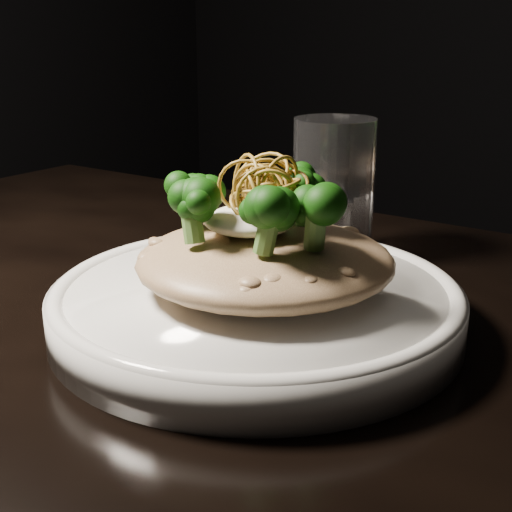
{
  "coord_description": "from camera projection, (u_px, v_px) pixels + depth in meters",
  "views": [
    {
      "loc": [
        0.33,
        -0.35,
        0.96
      ],
      "look_at": [
        0.06,
        0.05,
        0.81
      ],
      "focal_mm": 50.0,
      "sensor_mm": 36.0,
      "label": 1
    }
  ],
  "objects": [
    {
      "name": "cheese",
      "position": [
        250.0,
        220.0,
        0.5
      ],
      "size": [
        0.07,
        0.07,
        0.02
      ],
      "primitive_type": "ellipsoid",
      "color": "white",
      "rests_on": "risotto"
    },
    {
      "name": "drinking_glass",
      "position": [
        333.0,
        191.0,
        0.66
      ],
      "size": [
        0.08,
        0.08,
        0.13
      ],
      "primitive_type": "cylinder",
      "rotation": [
        0.0,
        0.0,
        -0.04
      ],
      "color": "silver",
      "rests_on": "table"
    },
    {
      "name": "shallots",
      "position": [
        266.0,
        182.0,
        0.49
      ],
      "size": [
        0.06,
        0.06,
        0.04
      ],
      "primitive_type": null,
      "color": "brown",
      "rests_on": "cheese"
    },
    {
      "name": "broccoli",
      "position": [
        256.0,
        203.0,
        0.5
      ],
      "size": [
        0.12,
        0.12,
        0.04
      ],
      "primitive_type": null,
      "color": "black",
      "rests_on": "risotto"
    },
    {
      "name": "table",
      "position": [
        162.0,
        429.0,
        0.55
      ],
      "size": [
        1.1,
        0.8,
        0.75
      ],
      "color": "black",
      "rests_on": "ground"
    },
    {
      "name": "risotto",
      "position": [
        265.0,
        260.0,
        0.51
      ],
      "size": [
        0.19,
        0.19,
        0.04
      ],
      "primitive_type": "ellipsoid",
      "color": "brown",
      "rests_on": "plate"
    },
    {
      "name": "plate",
      "position": [
        256.0,
        307.0,
        0.52
      ],
      "size": [
        0.3,
        0.3,
        0.03
      ],
      "primitive_type": "cylinder",
      "color": "silver",
      "rests_on": "table"
    }
  ]
}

